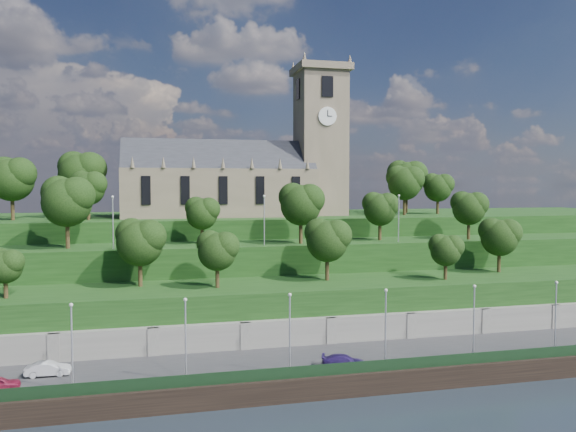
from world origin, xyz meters
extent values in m
plane|color=#1C262C|center=(0.00, 0.00, 0.00)|extent=(320.00, 320.00, 0.00)
cube|color=#2D2D30|center=(0.00, 6.00, 1.00)|extent=(160.00, 12.00, 2.00)
cube|color=black|center=(0.00, -0.05, 1.10)|extent=(160.00, 0.50, 2.20)
cube|color=black|center=(0.00, 0.60, 2.60)|extent=(160.00, 0.10, 1.20)
cube|color=slate|center=(0.00, 12.00, 2.50)|extent=(160.00, 2.00, 5.00)
cube|color=slate|center=(-25.00, 11.20, 2.50)|extent=(1.20, 0.60, 5.00)
cube|color=slate|center=(-15.00, 11.20, 2.50)|extent=(1.20, 0.60, 5.00)
cube|color=slate|center=(-5.00, 11.20, 2.50)|extent=(1.20, 0.60, 5.00)
cube|color=slate|center=(5.00, 11.20, 2.50)|extent=(1.20, 0.60, 5.00)
cube|color=slate|center=(15.00, 11.20, 2.50)|extent=(1.20, 0.60, 5.00)
cube|color=slate|center=(25.00, 11.20, 2.50)|extent=(1.20, 0.60, 5.00)
cube|color=slate|center=(35.00, 11.20, 2.50)|extent=(1.20, 0.60, 5.00)
cube|color=#163812|center=(0.00, 18.00, 4.00)|extent=(160.00, 12.00, 8.00)
cube|color=#163812|center=(0.00, 29.00, 6.00)|extent=(160.00, 10.00, 12.00)
cube|color=#163812|center=(0.00, 50.00, 7.50)|extent=(160.00, 32.00, 15.00)
cube|color=brown|center=(-4.00, 46.00, 19.00)|extent=(32.00, 12.00, 8.00)
cube|color=#25272D|center=(-4.00, 46.00, 23.00)|extent=(32.00, 10.18, 10.18)
cone|color=brown|center=(-18.00, 40.00, 23.90)|extent=(0.70, 0.70, 1.80)
cone|color=brown|center=(-13.33, 40.00, 23.90)|extent=(0.70, 0.70, 1.80)
cone|color=brown|center=(-8.67, 40.00, 23.90)|extent=(0.70, 0.70, 1.80)
cone|color=brown|center=(-4.00, 40.00, 23.90)|extent=(0.70, 0.70, 1.80)
cone|color=brown|center=(0.67, 40.00, 23.90)|extent=(0.70, 0.70, 1.80)
cone|color=brown|center=(5.33, 40.00, 23.90)|extent=(0.70, 0.70, 1.80)
cone|color=brown|center=(10.00, 40.00, 23.90)|extent=(0.70, 0.70, 1.80)
cube|color=black|center=(-16.00, 39.92, 19.50)|extent=(1.40, 0.25, 4.50)
cube|color=black|center=(-10.00, 39.92, 19.50)|extent=(1.40, 0.25, 4.50)
cube|color=black|center=(-4.00, 39.92, 19.50)|extent=(1.40, 0.25, 4.50)
cube|color=black|center=(2.00, 39.92, 19.50)|extent=(1.40, 0.25, 4.50)
cube|color=black|center=(8.00, 39.92, 19.50)|extent=(1.40, 0.25, 4.50)
cube|color=brown|center=(14.00, 46.00, 27.50)|extent=(8.00, 8.00, 25.00)
cube|color=brown|center=(14.00, 46.00, 40.60)|extent=(9.20, 9.20, 1.20)
cone|color=brown|center=(10.00, 42.00, 41.80)|extent=(0.80, 0.80, 1.60)
cone|color=brown|center=(10.00, 50.00, 41.80)|extent=(0.80, 0.80, 1.60)
cone|color=brown|center=(18.00, 42.00, 41.80)|extent=(0.80, 0.80, 1.60)
cone|color=brown|center=(18.00, 50.00, 41.80)|extent=(0.80, 0.80, 1.60)
cube|color=black|center=(14.00, 41.92, 37.00)|extent=(2.00, 0.25, 3.50)
cube|color=black|center=(14.00, 50.08, 37.00)|extent=(2.00, 0.25, 3.50)
cube|color=black|center=(9.92, 46.00, 37.00)|extent=(0.25, 2.00, 3.50)
cube|color=black|center=(18.08, 46.00, 37.00)|extent=(0.25, 2.00, 3.50)
cylinder|color=white|center=(14.00, 41.88, 32.00)|extent=(3.20, 0.30, 3.20)
cylinder|color=white|center=(18.12, 46.00, 32.00)|extent=(0.30, 3.20, 3.20)
cube|color=black|center=(14.00, 41.70, 32.50)|extent=(0.12, 0.05, 1.10)
cube|color=black|center=(14.40, 41.70, 32.00)|extent=(0.80, 0.05, 0.12)
cylinder|color=#342714|center=(-30.57, 16.00, 9.18)|extent=(0.46, 0.46, 2.35)
sphere|color=black|center=(-30.57, 16.00, 11.45)|extent=(3.66, 3.66, 3.66)
sphere|color=black|center=(-29.84, 15.63, 12.00)|extent=(2.74, 2.74, 2.74)
sphere|color=black|center=(-31.21, 16.46, 12.18)|extent=(2.56, 2.56, 2.56)
cylinder|color=#342714|center=(-16.50, 20.00, 9.79)|extent=(0.52, 0.52, 3.58)
sphere|color=black|center=(-16.50, 20.00, 13.26)|extent=(5.58, 5.58, 5.58)
sphere|color=black|center=(-15.38, 19.44, 14.09)|extent=(4.18, 4.18, 4.18)
sphere|color=black|center=(-17.47, 20.70, 14.37)|extent=(3.90, 3.90, 3.90)
cylinder|color=#342714|center=(-7.47, 17.00, 9.49)|extent=(0.49, 0.49, 2.97)
sphere|color=black|center=(-7.47, 17.00, 12.36)|extent=(4.62, 4.62, 4.62)
sphere|color=black|center=(-6.55, 16.54, 13.05)|extent=(3.47, 3.47, 3.47)
sphere|color=black|center=(-8.28, 17.58, 13.28)|extent=(3.24, 3.24, 3.24)
cylinder|color=#342714|center=(6.92, 19.00, 9.73)|extent=(0.51, 0.51, 3.46)
sphere|color=black|center=(6.92, 19.00, 13.08)|extent=(5.39, 5.39, 5.39)
sphere|color=black|center=(7.99, 18.46, 13.89)|extent=(4.04, 4.04, 4.04)
sphere|color=black|center=(5.97, 19.67, 14.16)|extent=(3.77, 3.77, 3.77)
cylinder|color=#342714|center=(22.11, 16.00, 9.28)|extent=(0.47, 0.47, 2.56)
sphere|color=black|center=(22.11, 16.00, 11.76)|extent=(3.98, 3.98, 3.98)
sphere|color=black|center=(22.91, 15.60, 12.35)|extent=(2.99, 2.99, 2.99)
sphere|color=black|center=(21.42, 16.50, 12.55)|extent=(2.79, 2.79, 2.79)
cylinder|color=#342714|center=(32.67, 20.00, 9.66)|extent=(0.51, 0.51, 3.32)
sphere|color=black|center=(32.67, 20.00, 12.86)|extent=(5.16, 5.16, 5.16)
sphere|color=black|center=(33.70, 19.48, 13.64)|extent=(3.87, 3.87, 3.87)
sphere|color=black|center=(31.77, 20.64, 13.90)|extent=(3.61, 3.61, 3.61)
cylinder|color=#342714|center=(-25.87, 28.00, 14.06)|extent=(0.54, 0.54, 4.11)
sphere|color=black|center=(-25.87, 28.00, 18.03)|extent=(6.40, 6.40, 6.40)
sphere|color=black|center=(-24.59, 27.36, 18.99)|extent=(4.80, 4.80, 4.80)
sphere|color=black|center=(-26.99, 28.80, 19.31)|extent=(4.48, 4.48, 4.48)
cylinder|color=#342714|center=(-8.21, 30.00, 13.44)|extent=(0.49, 0.49, 2.88)
sphere|color=black|center=(-8.21, 30.00, 16.23)|extent=(4.48, 4.48, 4.48)
sphere|color=black|center=(-7.31, 29.55, 16.90)|extent=(3.36, 3.36, 3.36)
sphere|color=black|center=(-9.00, 30.56, 17.12)|extent=(3.14, 3.14, 3.14)
cylinder|color=#342714|center=(5.47, 27.00, 13.86)|extent=(0.53, 0.53, 3.73)
sphere|color=black|center=(5.47, 27.00, 17.46)|extent=(5.80, 5.80, 5.80)
sphere|color=black|center=(6.63, 26.42, 18.33)|extent=(4.35, 4.35, 4.35)
sphere|color=black|center=(4.46, 27.72, 18.62)|extent=(4.06, 4.06, 4.06)
cylinder|color=#342714|center=(18.34, 29.00, 13.57)|extent=(0.50, 0.50, 3.14)
sphere|color=black|center=(18.34, 29.00, 16.61)|extent=(4.89, 4.89, 4.89)
sphere|color=black|center=(19.32, 28.51, 17.34)|extent=(3.67, 3.67, 3.67)
sphere|color=black|center=(17.48, 29.61, 17.59)|extent=(3.42, 3.42, 3.42)
cylinder|color=#342714|center=(32.03, 27.00, 13.59)|extent=(0.50, 0.50, 3.19)
sphere|color=black|center=(32.03, 27.00, 16.68)|extent=(4.96, 4.96, 4.96)
sphere|color=black|center=(33.02, 26.50, 17.42)|extent=(3.72, 3.72, 3.72)
sphere|color=black|center=(31.16, 27.62, 17.67)|extent=(3.47, 3.47, 3.47)
cylinder|color=#342714|center=(-35.63, 42.00, 17.08)|extent=(0.54, 0.54, 4.15)
sphere|color=black|center=(-35.63, 42.00, 21.09)|extent=(6.46, 6.46, 6.46)
sphere|color=black|center=(-34.34, 41.35, 22.06)|extent=(4.84, 4.84, 4.84)
sphere|color=black|center=(-36.76, 42.81, 22.38)|extent=(4.52, 4.52, 4.52)
cylinder|color=#342714|center=(-26.46, 48.00, 17.35)|extent=(0.57, 0.57, 4.71)
sphere|color=black|center=(-26.46, 48.00, 21.90)|extent=(7.32, 7.32, 7.32)
sphere|color=black|center=(-25.00, 47.27, 23.00)|extent=(5.49, 5.49, 5.49)
sphere|color=black|center=(-27.75, 48.92, 23.37)|extent=(5.13, 5.13, 5.13)
cylinder|color=#342714|center=(-24.55, 40.00, 16.62)|extent=(0.50, 0.50, 3.24)
sphere|color=black|center=(-24.55, 40.00, 19.76)|extent=(5.04, 5.04, 5.04)
sphere|color=black|center=(-23.54, 39.50, 20.51)|extent=(3.78, 3.78, 3.78)
sphere|color=black|center=(-25.43, 40.63, 20.77)|extent=(3.53, 3.53, 3.53)
cylinder|color=#342714|center=(28.36, 42.00, 16.90)|extent=(0.53, 0.53, 3.79)
sphere|color=black|center=(28.36, 42.00, 20.56)|extent=(5.90, 5.90, 5.90)
sphere|color=black|center=(29.55, 41.41, 21.45)|extent=(4.43, 4.43, 4.43)
sphere|color=black|center=(27.33, 42.74, 21.74)|extent=(4.13, 4.13, 4.13)
cylinder|color=#342714|center=(32.50, 50.00, 17.18)|extent=(0.55, 0.55, 4.36)
sphere|color=black|center=(32.50, 50.00, 21.40)|extent=(6.79, 6.79, 6.79)
sphere|color=black|center=(33.85, 49.32, 22.42)|extent=(5.09, 5.09, 5.09)
sphere|color=black|center=(31.31, 50.85, 22.76)|extent=(4.75, 4.75, 4.75)
cylinder|color=#342714|center=(35.90, 44.00, 16.62)|extent=(0.50, 0.50, 3.24)
sphere|color=black|center=(35.90, 44.00, 19.75)|extent=(5.04, 5.04, 5.04)
sphere|color=black|center=(36.91, 43.50, 20.51)|extent=(3.78, 3.78, 3.78)
sphere|color=black|center=(35.02, 44.63, 20.76)|extent=(3.53, 3.53, 3.53)
cylinder|color=#B2B2B7|center=(-22.00, 2.50, 5.77)|extent=(0.16, 0.16, 7.55)
sphere|color=silver|center=(-22.00, 2.50, 9.67)|extent=(0.36, 0.36, 0.36)
cylinder|color=#B2B2B7|center=(-12.00, 2.50, 5.77)|extent=(0.16, 0.16, 7.55)
sphere|color=silver|center=(-12.00, 2.50, 9.67)|extent=(0.36, 0.36, 0.36)
cylinder|color=#B2B2B7|center=(-2.00, 2.50, 5.77)|extent=(0.16, 0.16, 7.55)
sphere|color=silver|center=(-2.00, 2.50, 9.67)|extent=(0.36, 0.36, 0.36)
cylinder|color=#B2B2B7|center=(8.00, 2.50, 5.77)|extent=(0.16, 0.16, 7.55)
sphere|color=silver|center=(8.00, 2.50, 9.67)|extent=(0.36, 0.36, 0.36)
cylinder|color=#B2B2B7|center=(18.00, 2.50, 5.77)|extent=(0.16, 0.16, 7.55)
sphere|color=silver|center=(18.00, 2.50, 9.67)|extent=(0.36, 0.36, 0.36)
cylinder|color=#B2B2B7|center=(28.00, 2.50, 5.77)|extent=(0.16, 0.16, 7.55)
sphere|color=silver|center=(28.00, 2.50, 9.67)|extent=(0.36, 0.36, 0.36)
cylinder|color=#B2B2B7|center=(-20.00, 26.00, 15.32)|extent=(0.16, 0.16, 6.64)
sphere|color=silver|center=(-20.00, 26.00, 18.76)|extent=(0.36, 0.36, 0.36)
cylinder|color=#B2B2B7|center=(0.00, 26.00, 15.32)|extent=(0.16, 0.16, 6.64)
sphere|color=silver|center=(0.00, 26.00, 18.76)|extent=(0.36, 0.36, 0.36)
cylinder|color=#B2B2B7|center=(20.00, 26.00, 15.32)|extent=(0.16, 0.16, 6.64)
sphere|color=silver|center=(20.00, 26.00, 18.76)|extent=(0.36, 0.36, 0.36)
imported|color=#ABACB0|center=(-24.83, 6.92, 2.68)|extent=(4.16, 1.58, 1.35)
imported|color=#271854|center=(3.63, 2.58, 2.65)|extent=(4.85, 3.13, 1.31)
camera|label=1|loc=(-14.55, -49.90, 20.29)|focal=35.00mm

